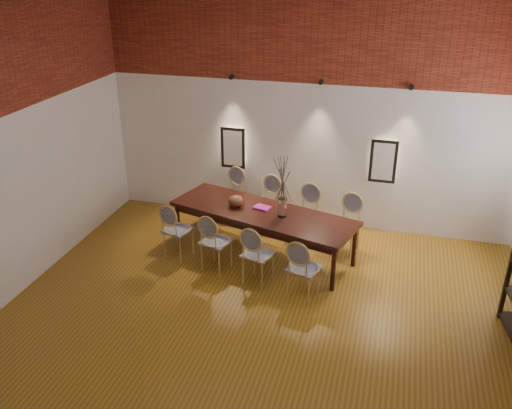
% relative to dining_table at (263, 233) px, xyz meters
% --- Properties ---
extents(floor, '(7.00, 7.00, 0.02)m').
position_rel_dining_table_xyz_m(floor, '(0.43, -2.17, -0.39)').
color(floor, '#8D611B').
rests_on(floor, ground).
extents(ceiling, '(7.00, 7.00, 0.02)m').
position_rel_dining_table_xyz_m(ceiling, '(0.43, -2.17, 3.63)').
color(ceiling, silver).
rests_on(ceiling, ground).
extents(wall_back, '(7.00, 0.10, 4.00)m').
position_rel_dining_table_xyz_m(wall_back, '(0.43, 1.38, 1.62)').
color(wall_back, silver).
rests_on(wall_back, ground).
extents(brick_band_back, '(7.00, 0.02, 1.50)m').
position_rel_dining_table_xyz_m(brick_band_back, '(0.43, 1.31, 2.88)').
color(brick_band_back, maroon).
rests_on(brick_band_back, ground).
extents(brick_band_front, '(7.00, 0.02, 1.50)m').
position_rel_dining_table_xyz_m(brick_band_front, '(0.43, -5.65, 2.88)').
color(brick_band_front, maroon).
rests_on(brick_band_front, ground).
extents(niche_left, '(0.36, 0.06, 0.66)m').
position_rel_dining_table_xyz_m(niche_left, '(-0.87, 1.28, 0.93)').
color(niche_left, '#FFEAC6').
rests_on(niche_left, wall_back).
extents(niche_right, '(0.36, 0.06, 0.66)m').
position_rel_dining_table_xyz_m(niche_right, '(1.73, 1.28, 0.93)').
color(niche_right, '#FFEAC6').
rests_on(niche_right, wall_back).
extents(spot_fixture_left, '(0.08, 0.10, 0.08)m').
position_rel_dining_table_xyz_m(spot_fixture_left, '(-0.87, 1.25, 2.17)').
color(spot_fixture_left, black).
rests_on(spot_fixture_left, wall_back).
extents(spot_fixture_mid, '(0.08, 0.10, 0.08)m').
position_rel_dining_table_xyz_m(spot_fixture_mid, '(0.63, 1.25, 2.17)').
color(spot_fixture_mid, black).
rests_on(spot_fixture_mid, wall_back).
extents(spot_fixture_right, '(0.08, 0.10, 0.08)m').
position_rel_dining_table_xyz_m(spot_fixture_right, '(2.03, 1.25, 2.17)').
color(spot_fixture_right, black).
rests_on(spot_fixture_right, wall_back).
extents(dining_table, '(3.11, 1.73, 0.75)m').
position_rel_dining_table_xyz_m(dining_table, '(0.00, 0.00, 0.00)').
color(dining_table, black).
rests_on(dining_table, floor).
extents(chair_near_a, '(0.54, 0.54, 0.94)m').
position_rel_dining_table_xyz_m(chair_near_a, '(-1.28, -0.42, 0.09)').
color(chair_near_a, tan).
rests_on(chair_near_a, floor).
extents(chair_near_b, '(0.54, 0.54, 0.94)m').
position_rel_dining_table_xyz_m(chair_near_b, '(-0.56, -0.62, 0.09)').
color(chair_near_b, tan).
rests_on(chair_near_b, floor).
extents(chair_near_c, '(0.54, 0.54, 0.94)m').
position_rel_dining_table_xyz_m(chair_near_c, '(0.15, -0.83, 0.09)').
color(chair_near_c, tan).
rests_on(chair_near_c, floor).
extents(chair_near_d, '(0.54, 0.54, 0.94)m').
position_rel_dining_table_xyz_m(chair_near_d, '(0.86, -1.03, 0.09)').
color(chair_near_d, tan).
rests_on(chair_near_d, floor).
extents(chair_far_a, '(0.54, 0.54, 0.94)m').
position_rel_dining_table_xyz_m(chair_far_a, '(-0.86, 1.03, 0.09)').
color(chair_far_a, tan).
rests_on(chair_far_a, floor).
extents(chair_far_b, '(0.54, 0.54, 0.94)m').
position_rel_dining_table_xyz_m(chair_far_b, '(-0.15, 0.83, 0.09)').
color(chair_far_b, tan).
rests_on(chair_far_b, floor).
extents(chair_far_c, '(0.54, 0.54, 0.94)m').
position_rel_dining_table_xyz_m(chair_far_c, '(0.56, 0.62, 0.09)').
color(chair_far_c, tan).
rests_on(chair_far_c, floor).
extents(chair_far_d, '(0.54, 0.54, 0.94)m').
position_rel_dining_table_xyz_m(chair_far_d, '(1.28, 0.42, 0.09)').
color(chair_far_d, tan).
rests_on(chair_far_d, floor).
extents(vase, '(0.14, 0.14, 0.30)m').
position_rel_dining_table_xyz_m(vase, '(0.33, -0.09, 0.53)').
color(vase, silver).
rests_on(vase, dining_table).
extents(dried_branches, '(0.50, 0.50, 0.70)m').
position_rel_dining_table_xyz_m(dried_branches, '(0.33, -0.09, 0.98)').
color(dried_branches, '#4B362E').
rests_on(dried_branches, vase).
extents(bowl, '(0.24, 0.24, 0.18)m').
position_rel_dining_table_xyz_m(bowl, '(-0.47, 0.08, 0.46)').
color(bowl, brown).
rests_on(bowl, dining_table).
extents(book, '(0.30, 0.24, 0.03)m').
position_rel_dining_table_xyz_m(book, '(-0.03, 0.10, 0.39)').
color(book, '#991F7B').
rests_on(book, dining_table).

